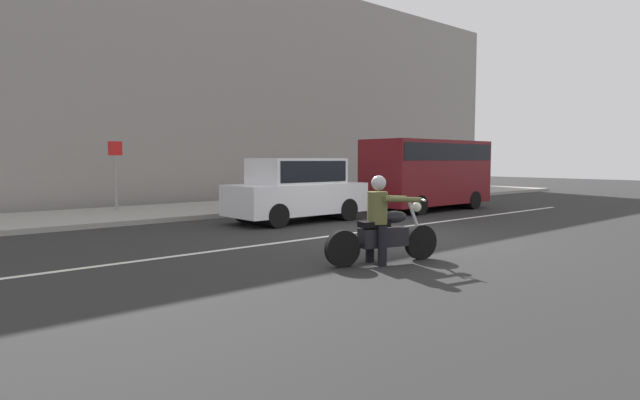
{
  "coord_description": "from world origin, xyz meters",
  "views": [
    {
      "loc": [
        -9.04,
        -7.9,
        1.76
      ],
      "look_at": [
        -2.83,
        -0.7,
        1.02
      ],
      "focal_mm": 29.05,
      "sensor_mm": 36.0,
      "label": 1
    }
  ],
  "objects_px": {
    "parked_van_maroon": "(427,170)",
    "parked_hatchback_white": "(297,189)",
    "motorcycle_with_rider_olive": "(383,227)",
    "street_sign_post": "(116,168)"
  },
  "relations": [
    {
      "from": "parked_van_maroon",
      "to": "parked_hatchback_white",
      "type": "bearing_deg",
      "value": 176.7
    },
    {
      "from": "motorcycle_with_rider_olive",
      "to": "street_sign_post",
      "type": "height_order",
      "value": "street_sign_post"
    },
    {
      "from": "parked_hatchback_white",
      "to": "street_sign_post",
      "type": "distance_m",
      "value": 6.11
    },
    {
      "from": "motorcycle_with_rider_olive",
      "to": "parked_van_maroon",
      "type": "relative_size",
      "value": 0.43
    },
    {
      "from": "motorcycle_with_rider_olive",
      "to": "parked_hatchback_white",
      "type": "xyz_separation_m",
      "value": [
        2.57,
        5.61,
        0.32
      ]
    },
    {
      "from": "motorcycle_with_rider_olive",
      "to": "parked_hatchback_white",
      "type": "height_order",
      "value": "parked_hatchback_white"
    },
    {
      "from": "parked_hatchback_white",
      "to": "motorcycle_with_rider_olive",
      "type": "bearing_deg",
      "value": -114.57
    },
    {
      "from": "parked_van_maroon",
      "to": "street_sign_post",
      "type": "bearing_deg",
      "value": 148.16
    },
    {
      "from": "motorcycle_with_rider_olive",
      "to": "parked_van_maroon",
      "type": "xyz_separation_m",
      "value": [
        8.11,
        5.29,
        0.78
      ]
    },
    {
      "from": "motorcycle_with_rider_olive",
      "to": "street_sign_post",
      "type": "bearing_deg",
      "value": 93.68
    }
  ]
}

